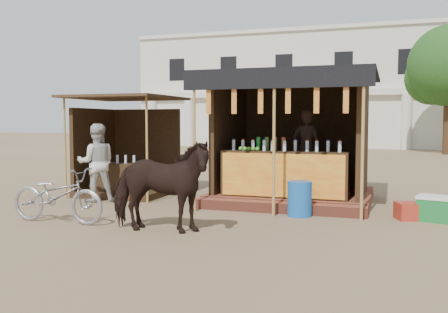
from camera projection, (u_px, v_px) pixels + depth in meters
ground at (193, 229)px, 8.25m from camera, size 120.00×120.00×0.00m
main_stall at (293, 155)px, 11.03m from camera, size 3.60×3.61×2.78m
secondary_stall at (123, 159)px, 12.25m from camera, size 2.40×2.40×2.38m
cow at (159, 186)px, 7.95m from camera, size 1.83×0.95×1.50m
motorbike at (57, 195)px, 8.74m from camera, size 1.85×0.66×0.97m
bystander at (96, 163)px, 11.07m from camera, size 1.06×1.00×1.73m
blue_barrel at (300, 199)px, 9.36m from camera, size 0.57×0.57×0.66m
red_crate at (408, 211)px, 9.05m from camera, size 0.51×0.54×0.31m
cooler at (436, 208)px, 8.88m from camera, size 0.73×0.59×0.46m
background_building at (320, 92)px, 36.93m from camera, size 26.00×7.45×8.18m
tree at (446, 69)px, 27.03m from camera, size 4.50×4.40×7.00m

